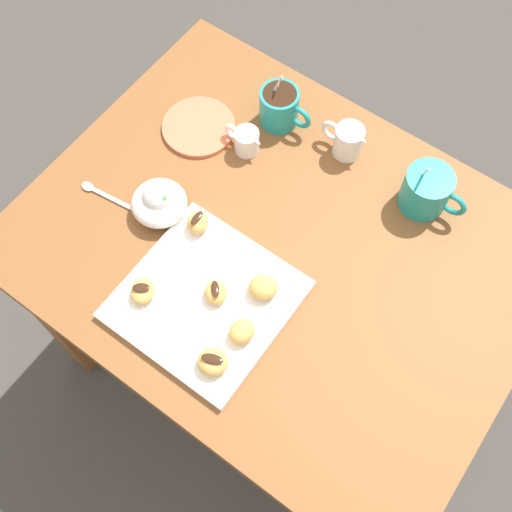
# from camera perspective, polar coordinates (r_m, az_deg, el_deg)

# --- Properties ---
(ground_plane) EXTENTS (8.00, 8.00, 0.00)m
(ground_plane) POSITION_cam_1_polar(r_m,az_deg,el_deg) (1.90, 1.36, -8.76)
(ground_plane) COLOR #423D38
(dining_table) EXTENTS (0.99, 0.76, 0.72)m
(dining_table) POSITION_cam_1_polar(r_m,az_deg,el_deg) (1.36, 1.89, -1.62)
(dining_table) COLOR brown
(dining_table) RESTS_ON ground_plane
(pastry_plate_square) EXTENTS (0.29, 0.29, 0.02)m
(pastry_plate_square) POSITION_cam_1_polar(r_m,az_deg,el_deg) (1.18, -4.52, -3.94)
(pastry_plate_square) COLOR white
(pastry_plate_square) RESTS_ON dining_table
(coffee_mug_teal_left) EXTENTS (0.12, 0.08, 0.13)m
(coffee_mug_teal_left) POSITION_cam_1_polar(r_m,az_deg,el_deg) (1.36, 2.18, 13.30)
(coffee_mug_teal_left) COLOR teal
(coffee_mug_teal_left) RESTS_ON dining_table
(coffee_mug_teal_right) EXTENTS (0.13, 0.09, 0.14)m
(coffee_mug_teal_right) POSITION_cam_1_polar(r_m,az_deg,el_deg) (1.28, 15.16, 5.76)
(coffee_mug_teal_right) COLOR teal
(coffee_mug_teal_right) RESTS_ON dining_table
(cream_pitcher_white) EXTENTS (0.10, 0.06, 0.07)m
(cream_pitcher_white) POSITION_cam_1_polar(r_m,az_deg,el_deg) (1.33, 8.26, 10.32)
(cream_pitcher_white) COLOR white
(cream_pitcher_white) RESTS_ON dining_table
(ice_cream_bowl) EXTENTS (0.11, 0.11, 0.08)m
(ice_cream_bowl) POSITION_cam_1_polar(r_m,az_deg,el_deg) (1.25, -8.73, 4.84)
(ice_cream_bowl) COLOR white
(ice_cream_bowl) RESTS_ON dining_table
(chocolate_sauce_pitcher) EXTENTS (0.09, 0.05, 0.06)m
(chocolate_sauce_pitcher) POSITION_cam_1_polar(r_m,az_deg,el_deg) (1.33, -0.89, 10.40)
(chocolate_sauce_pitcher) COLOR white
(chocolate_sauce_pitcher) RESTS_ON dining_table
(saucer_coral_left) EXTENTS (0.16, 0.16, 0.01)m
(saucer_coral_left) POSITION_cam_1_polar(r_m,az_deg,el_deg) (1.38, -5.18, 11.51)
(saucer_coral_left) COLOR #E5704C
(saucer_coral_left) RESTS_ON dining_table
(loose_spoon_near_saucer) EXTENTS (0.16, 0.03, 0.01)m
(loose_spoon_near_saucer) POSITION_cam_1_polar(r_m,az_deg,el_deg) (1.32, -13.25, 5.25)
(loose_spoon_near_saucer) COLOR silver
(loose_spoon_near_saucer) RESTS_ON dining_table
(beignet_0) EXTENTS (0.06, 0.06, 0.03)m
(beignet_0) POSITION_cam_1_polar(r_m,az_deg,el_deg) (1.22, -5.29, 3.02)
(beignet_0) COLOR #DBA351
(beignet_0) RESTS_ON pastry_plate_square
(chocolate_drizzle_0) EXTENTS (0.02, 0.03, 0.00)m
(chocolate_drizzle_0) POSITION_cam_1_polar(r_m,az_deg,el_deg) (1.21, -5.36, 3.44)
(chocolate_drizzle_0) COLOR #381E11
(chocolate_drizzle_0) RESTS_ON beignet_0
(beignet_1) EXTENTS (0.06, 0.06, 0.03)m
(beignet_1) POSITION_cam_1_polar(r_m,az_deg,el_deg) (1.16, -3.65, -3.31)
(beignet_1) COLOR #DBA351
(beignet_1) RESTS_ON pastry_plate_square
(chocolate_drizzle_1) EXTENTS (0.03, 0.03, 0.00)m
(chocolate_drizzle_1) POSITION_cam_1_polar(r_m,az_deg,el_deg) (1.14, -3.70, -2.99)
(chocolate_drizzle_1) COLOR #381E11
(chocolate_drizzle_1) RESTS_ON beignet_1
(beignet_2) EXTENTS (0.06, 0.07, 0.03)m
(beignet_2) POSITION_cam_1_polar(r_m,az_deg,el_deg) (1.18, -10.17, -3.14)
(beignet_2) COLOR #DBA351
(beignet_2) RESTS_ON pastry_plate_square
(chocolate_drizzle_2) EXTENTS (0.04, 0.03, 0.00)m
(chocolate_drizzle_2) POSITION_cam_1_polar(r_m,az_deg,el_deg) (1.16, -10.30, -2.83)
(chocolate_drizzle_2) COLOR #381E11
(chocolate_drizzle_2) RESTS_ON beignet_2
(beignet_3) EXTENTS (0.07, 0.07, 0.03)m
(beignet_3) POSITION_cam_1_polar(r_m,az_deg,el_deg) (1.12, -3.91, -9.49)
(beignet_3) COLOR #DBA351
(beignet_3) RESTS_ON pastry_plate_square
(chocolate_drizzle_3) EXTENTS (0.04, 0.03, 0.00)m
(chocolate_drizzle_3) POSITION_cam_1_polar(r_m,az_deg,el_deg) (1.10, -3.97, -9.23)
(chocolate_drizzle_3) COLOR #381E11
(chocolate_drizzle_3) RESTS_ON beignet_3
(beignet_4) EXTENTS (0.07, 0.07, 0.04)m
(beignet_4) POSITION_cam_1_polar(r_m,az_deg,el_deg) (1.16, 0.65, -2.85)
(beignet_4) COLOR #DBA351
(beignet_4) RESTS_ON pastry_plate_square
(beignet_5) EXTENTS (0.05, 0.05, 0.04)m
(beignet_5) POSITION_cam_1_polar(r_m,az_deg,el_deg) (1.13, -1.27, -6.83)
(beignet_5) COLOR #DBA351
(beignet_5) RESTS_ON pastry_plate_square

